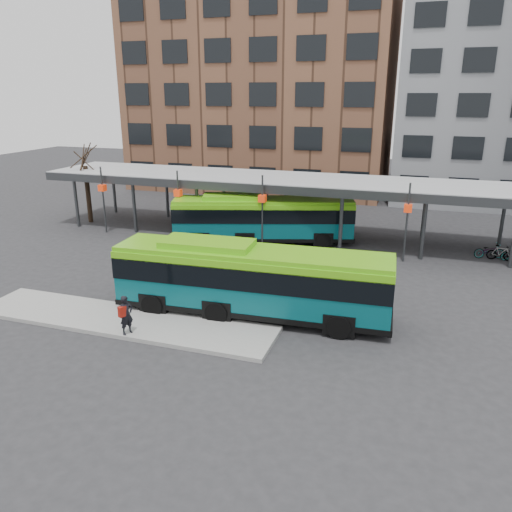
# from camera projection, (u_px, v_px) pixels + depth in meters

# --- Properties ---
(ground) EXTENTS (120.00, 120.00, 0.00)m
(ground) POSITION_uv_depth(u_px,v_px,m) (260.00, 311.00, 23.38)
(ground) COLOR #28282B
(ground) RESTS_ON ground
(boarding_island) EXTENTS (14.00, 3.00, 0.18)m
(boarding_island) POSITION_uv_depth(u_px,v_px,m) (123.00, 320.00, 22.29)
(boarding_island) COLOR gray
(boarding_island) RESTS_ON ground
(canopy) EXTENTS (40.00, 6.53, 4.80)m
(canopy) POSITION_uv_depth(u_px,v_px,m) (318.00, 183.00, 33.78)
(canopy) COLOR #999B9E
(canopy) RESTS_ON ground
(tree) EXTENTS (1.64, 1.64, 5.60)m
(tree) POSITION_uv_depth(u_px,v_px,m) (88.00, 192.00, 38.81)
(tree) COLOR black
(tree) RESTS_ON ground
(building_brick) EXTENTS (26.00, 14.00, 22.00)m
(building_brick) POSITION_uv_depth(u_px,v_px,m) (263.00, 80.00, 51.79)
(building_brick) COLOR brown
(building_brick) RESTS_ON ground
(bus_front) EXTENTS (12.57, 3.33, 3.43)m
(bus_front) POSITION_uv_depth(u_px,v_px,m) (250.00, 279.00, 22.48)
(bus_front) COLOR #074E55
(bus_front) RESTS_ON ground
(bus_rear) EXTENTS (12.21, 6.03, 3.31)m
(bus_rear) POSITION_uv_depth(u_px,v_px,m) (262.00, 218.00, 33.66)
(bus_rear) COLOR #074E55
(bus_rear) RESTS_ON ground
(pedestrian) EXTENTS (0.62, 0.72, 1.67)m
(pedestrian) POSITION_uv_depth(u_px,v_px,m) (126.00, 315.00, 20.60)
(pedestrian) COLOR black
(pedestrian) RESTS_ON boarding_island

